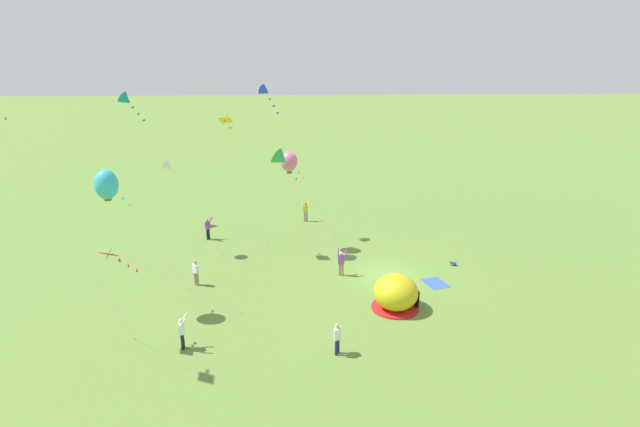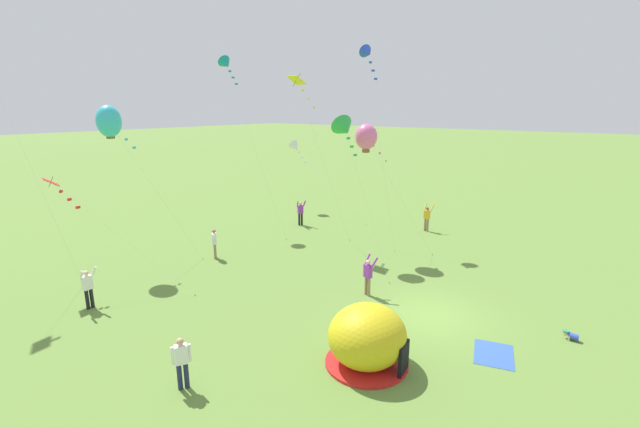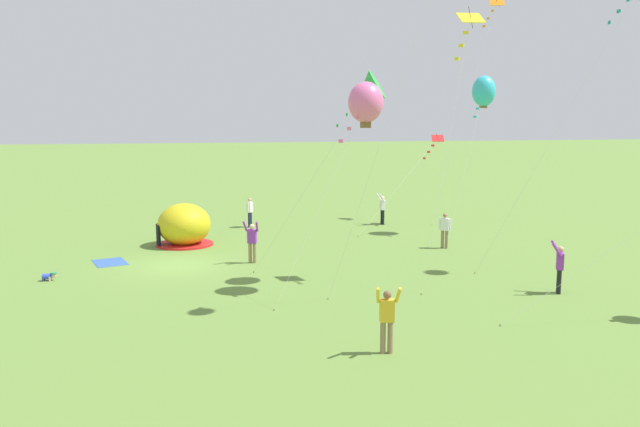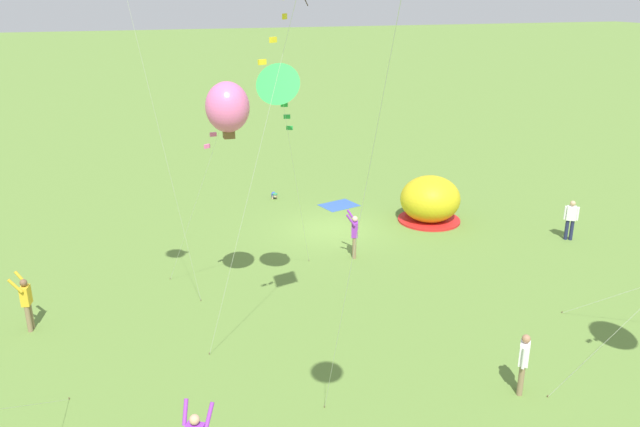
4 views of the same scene
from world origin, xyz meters
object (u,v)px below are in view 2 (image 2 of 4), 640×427
object	(u,v)px
kite_red	(58,189)
kite_yellow	(299,86)
kite_cyan	(109,121)
kite_green	(345,129)
popup_tent	(367,337)
kite_blue	(368,53)
kite_pink	(366,137)
person_with_toddler	(427,217)
person_strolling	(88,287)
kite_white	(295,147)
kite_teal	(226,64)
person_flying_kite	(368,275)
toddler_crawling	(571,335)
person_near_tent	(182,361)
person_center_field	(215,242)
person_arms_raised	(301,212)

from	to	relation	value
kite_red	kite_yellow	size ratio (longest dim) A/B	0.61
kite_cyan	kite_green	bearing A→B (deg)	-47.88
popup_tent	kite_red	xyz separation A→B (m)	(-3.10, 14.61, 3.83)
kite_blue	kite_pink	bearing A→B (deg)	-148.04
person_with_toddler	kite_blue	bearing A→B (deg)	138.77
person_strolling	kite_red	bearing A→B (deg)	79.27
kite_white	kite_green	bearing A→B (deg)	-126.96
person_strolling	kite_teal	distance (m)	17.77
kite_white	kite_blue	size ratio (longest dim) A/B	0.67
person_flying_kite	kite_red	world-z (taller)	kite_red
toddler_crawling	person_strolling	distance (m)	19.46
person_near_tent	person_center_field	bearing A→B (deg)	45.90
person_near_tent	person_with_toddler	bearing A→B (deg)	3.04
person_with_toddler	kite_white	size ratio (longest dim) A/B	0.23
kite_yellow	kite_white	distance (m)	10.14
person_flying_kite	person_arms_raised	bearing A→B (deg)	53.95
popup_tent	kite_yellow	xyz separation A→B (m)	(9.18, 10.47, 8.63)
kite_red	person_near_tent	bearing A→B (deg)	-97.57
popup_tent	person_arms_raised	world-z (taller)	popup_tent
kite_pink	kite_yellow	xyz separation A→B (m)	(-0.79, 4.22, 2.85)
person_center_field	popup_tent	bearing A→B (deg)	-106.65
person_flying_kite	kite_pink	xyz separation A→B (m)	(5.26, 3.45, 5.79)
person_strolling	kite_teal	bearing A→B (deg)	23.33
person_arms_raised	toddler_crawling	bearing A→B (deg)	-108.66
person_center_field	kite_pink	size ratio (longest dim) A/B	0.23
person_near_tent	kite_red	world-z (taller)	kite_red
kite_teal	kite_pink	world-z (taller)	kite_teal
person_with_toddler	kite_red	bearing A→B (deg)	153.36
kite_cyan	popup_tent	bearing A→B (deg)	-90.92
kite_white	kite_cyan	world-z (taller)	kite_cyan
kite_yellow	kite_white	world-z (taller)	kite_yellow
person_with_toddler	kite_yellow	xyz separation A→B (m)	(-7.02, 5.53, 8.63)
kite_green	kite_red	bearing A→B (deg)	146.00
person_with_toddler	kite_pink	bearing A→B (deg)	168.12
kite_white	kite_blue	xyz separation A→B (m)	(-3.20, -8.63, 6.44)
kite_yellow	kite_cyan	distance (m)	10.63
person_arms_raised	kite_blue	world-z (taller)	kite_blue
kite_pink	kite_blue	bearing A→B (deg)	31.96
kite_teal	kite_blue	world-z (taller)	kite_blue
kite_red	kite_green	xyz separation A→B (m)	(11.63, -7.84, 2.45)
kite_cyan	person_arms_raised	bearing A→B (deg)	-14.29
person_near_tent	person_flying_kite	world-z (taller)	person_flying_kite
person_flying_kite	kite_teal	size ratio (longest dim) A/B	0.16
popup_tent	person_center_field	size ratio (longest dim) A/B	1.63
person_arms_raised	kite_green	bearing A→B (deg)	-119.92
kite_teal	kite_blue	distance (m)	9.92
person_with_toddler	person_near_tent	xyz separation A→B (m)	(-20.73, -1.10, -0.03)
kite_teal	popup_tent	bearing A→B (deg)	-119.01
toddler_crawling	kite_cyan	xyz separation A→B (m)	(-5.67, 21.18, 7.53)
kite_red	kite_green	bearing A→B (deg)	-34.00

